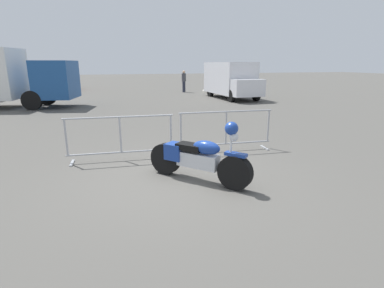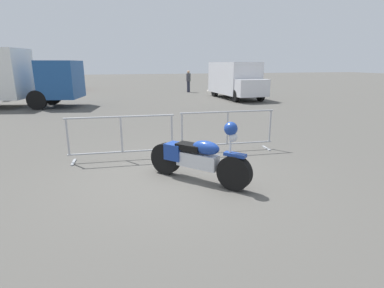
# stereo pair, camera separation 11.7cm
# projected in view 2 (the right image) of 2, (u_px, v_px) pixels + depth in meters

# --- Properties ---
(ground_plane) EXTENTS (120.00, 120.00, 0.00)m
(ground_plane) POSITION_uv_depth(u_px,v_px,m) (174.00, 179.00, 6.04)
(ground_plane) COLOR #54514C
(motorcycle) EXTENTS (1.61, 1.79, 1.26)m
(motorcycle) POSITION_uv_depth(u_px,v_px,m) (198.00, 158.00, 5.81)
(motorcycle) COLOR black
(motorcycle) RESTS_ON ground
(crowd_barrier_near) EXTENTS (2.50, 0.60, 1.07)m
(crowd_barrier_near) POSITION_uv_depth(u_px,v_px,m) (122.00, 137.00, 7.07)
(crowd_barrier_near) COLOR #9EA0A5
(crowd_barrier_near) RESTS_ON ground
(crowd_barrier_far) EXTENTS (2.50, 0.60, 1.07)m
(crowd_barrier_far) POSITION_uv_depth(u_px,v_px,m) (227.00, 131.00, 7.78)
(crowd_barrier_far) COLOR #9EA0A5
(crowd_barrier_far) RESTS_ON ground
(delivery_van) EXTENTS (2.14, 5.06, 2.31)m
(delivery_van) POSITION_uv_depth(u_px,v_px,m) (235.00, 79.00, 19.50)
(delivery_van) COLOR silver
(delivery_van) RESTS_ON ground
(parked_car_black) EXTENTS (1.99, 4.49, 1.50)m
(parked_car_black) POSITION_uv_depth(u_px,v_px,m) (33.00, 82.00, 24.99)
(parked_car_black) COLOR black
(parked_car_black) RESTS_ON ground
(parked_car_red) EXTENTS (1.97, 4.44, 1.48)m
(parked_car_red) POSITION_uv_depth(u_px,v_px,m) (68.00, 81.00, 25.81)
(parked_car_red) COLOR #B21E19
(parked_car_red) RESTS_ON ground
(pedestrian) EXTENTS (0.47, 0.47, 1.69)m
(pedestrian) POSITION_uv_depth(u_px,v_px,m) (188.00, 80.00, 23.74)
(pedestrian) COLOR #262838
(pedestrian) RESTS_ON ground
(planter_island) EXTENTS (4.76, 4.76, 1.11)m
(planter_island) POSITION_uv_depth(u_px,v_px,m) (238.00, 89.00, 24.16)
(planter_island) COLOR #ADA89E
(planter_island) RESTS_ON ground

